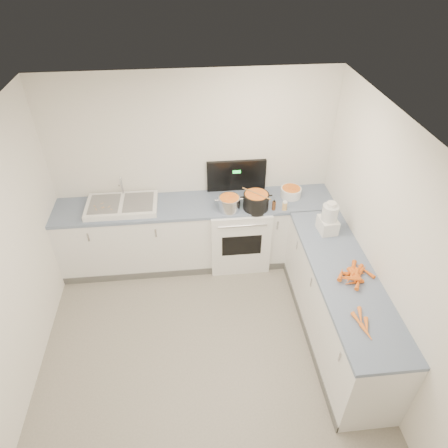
{
  "coord_description": "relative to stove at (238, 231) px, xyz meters",
  "views": [
    {
      "loc": [
        -0.06,
        -2.44,
        3.76
      ],
      "look_at": [
        0.3,
        1.1,
        1.05
      ],
      "focal_mm": 32.0,
      "sensor_mm": 36.0,
      "label": 1
    }
  ],
  "objects": [
    {
      "name": "floor",
      "position": [
        -0.55,
        -1.69,
        -0.47
      ],
      "size": [
        3.5,
        4.0,
        0.0
      ],
      "primitive_type": null,
      "color": "gray",
      "rests_on": "ground"
    },
    {
      "name": "ceiling",
      "position": [
        -0.55,
        -1.69,
        2.03
      ],
      "size": [
        3.5,
        4.0,
        0.0
      ],
      "primitive_type": null,
      "rotation": [
        3.14,
        0.0,
        0.0
      ],
      "color": "white",
      "rests_on": "ground"
    },
    {
      "name": "wall_back",
      "position": [
        -0.55,
        0.31,
        0.78
      ],
      "size": [
        3.5,
        0.0,
        2.5
      ],
      "primitive_type": null,
      "rotation": [
        1.57,
        0.0,
        0.0
      ],
      "color": "white",
      "rests_on": "ground"
    },
    {
      "name": "wall_right",
      "position": [
        1.2,
        -1.69,
        0.78
      ],
      "size": [
        0.0,
        4.0,
        2.5
      ],
      "primitive_type": null,
      "rotation": [
        1.57,
        0.0,
        -1.57
      ],
      "color": "white",
      "rests_on": "ground"
    },
    {
      "name": "counter_back",
      "position": [
        -0.55,
        0.01,
        -0.0
      ],
      "size": [
        3.5,
        0.62,
        0.94
      ],
      "color": "white",
      "rests_on": "ground"
    },
    {
      "name": "counter_right",
      "position": [
        0.9,
        -1.39,
        -0.0
      ],
      "size": [
        0.62,
        2.2,
        0.94
      ],
      "color": "white",
      "rests_on": "ground"
    },
    {
      "name": "stove",
      "position": [
        0.0,
        0.0,
        0.0
      ],
      "size": [
        0.76,
        0.65,
        1.36
      ],
      "color": "white",
      "rests_on": "ground"
    },
    {
      "name": "sink",
      "position": [
        -1.45,
        0.02,
        0.5
      ],
      "size": [
        0.86,
        0.52,
        0.31
      ],
      "color": "white",
      "rests_on": "counter_back"
    },
    {
      "name": "steel_pot",
      "position": [
        -0.14,
        -0.16,
        0.54
      ],
      "size": [
        0.35,
        0.35,
        0.19
      ],
      "primitive_type": "cylinder",
      "rotation": [
        0.0,
        0.0,
        0.39
      ],
      "color": "silver",
      "rests_on": "stove"
    },
    {
      "name": "black_pot",
      "position": [
        0.19,
        -0.16,
        0.56
      ],
      "size": [
        0.33,
        0.33,
        0.22
      ],
      "primitive_type": "cylinder",
      "rotation": [
        0.0,
        0.0,
        0.05
      ],
      "color": "black",
      "rests_on": "stove"
    },
    {
      "name": "wooden_spoon",
      "position": [
        0.19,
        -0.16,
        0.68
      ],
      "size": [
        0.3,
        0.3,
        0.02
      ],
      "primitive_type": "cylinder",
      "rotation": [
        1.57,
        0.0,
        0.79
      ],
      "color": "#AD7A47",
      "rests_on": "black_pot"
    },
    {
      "name": "mixing_bowl",
      "position": [
        0.67,
        0.06,
        0.53
      ],
      "size": [
        0.34,
        0.34,
        0.12
      ],
      "primitive_type": "cylinder",
      "rotation": [
        0.0,
        0.0,
        0.39
      ],
      "color": "white",
      "rests_on": "counter_back"
    },
    {
      "name": "extract_bottle",
      "position": [
        0.4,
        -0.21,
        0.52
      ],
      "size": [
        0.05,
        0.05,
        0.12
      ],
      "primitive_type": "cylinder",
      "color": "#593319",
      "rests_on": "counter_back"
    },
    {
      "name": "spice_jar",
      "position": [
        0.53,
        -0.23,
        0.52
      ],
      "size": [
        0.06,
        0.06,
        0.1
      ],
      "primitive_type": "cylinder",
      "color": "#E5B266",
      "rests_on": "counter_back"
    },
    {
      "name": "food_processor",
      "position": [
        0.91,
        -0.69,
        0.63
      ],
      "size": [
        0.21,
        0.24,
        0.39
      ],
      "color": "white",
      "rests_on": "counter_right"
    },
    {
      "name": "carrot_pile",
      "position": [
        0.97,
        -1.44,
        0.5
      ],
      "size": [
        0.41,
        0.42,
        0.09
      ],
      "color": "orange",
      "rests_on": "counter_right"
    },
    {
      "name": "peeled_carrots",
      "position": [
        0.82,
        -2.02,
        0.49
      ],
      "size": [
        0.14,
        0.36,
        0.04
      ],
      "color": "orange",
      "rests_on": "counter_right"
    },
    {
      "name": "peelings",
      "position": [
        -1.65,
        -0.06,
        0.54
      ],
      "size": [
        0.24,
        0.23,
        0.01
      ],
      "color": "tan",
      "rests_on": "sink"
    }
  ]
}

